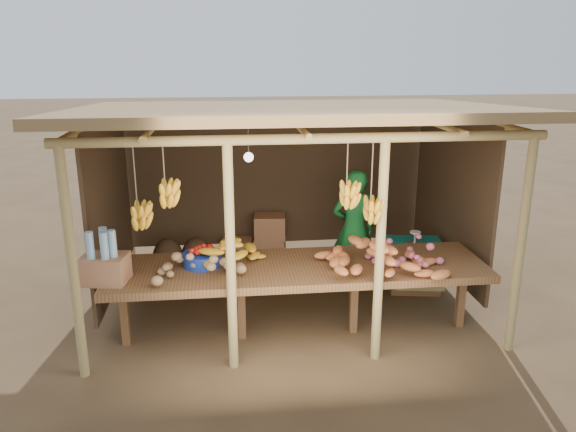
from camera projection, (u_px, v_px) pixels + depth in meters
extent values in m
plane|color=brown|center=(288.00, 297.00, 6.95)|extent=(60.00, 60.00, 0.00)
cylinder|color=tan|center=(72.00, 266.00, 4.98)|extent=(0.09, 0.09, 2.20)
cylinder|color=tan|center=(521.00, 248.00, 5.43)|extent=(0.09, 0.09, 2.20)
cylinder|color=tan|center=(127.00, 187.00, 7.83)|extent=(0.09, 0.09, 2.20)
cylinder|color=tan|center=(417.00, 179.00, 8.29)|extent=(0.09, 0.09, 2.20)
cylinder|color=tan|center=(231.00, 260.00, 5.13)|extent=(0.09, 0.09, 2.20)
cylinder|color=tan|center=(380.00, 254.00, 5.28)|extent=(0.09, 0.09, 2.20)
cylinder|color=tan|center=(308.00, 139.00, 4.89)|extent=(4.40, 0.09, 0.09)
cylinder|color=tan|center=(276.00, 105.00, 7.74)|extent=(4.40, 0.09, 0.09)
cube|color=olive|center=(288.00, 110.00, 6.29)|extent=(4.70, 3.50, 0.28)
cube|color=#483421|center=(276.00, 176.00, 8.01)|extent=(4.20, 0.04, 1.98)
cube|color=#483421|center=(110.00, 204.00, 6.56)|extent=(0.04, 2.40, 1.98)
cube|color=#483421|center=(451.00, 194.00, 7.02)|extent=(0.04, 2.40, 1.98)
cube|color=brown|center=(298.00, 269.00, 5.83)|extent=(3.90, 1.05, 0.08)
cube|color=brown|center=(124.00, 313.00, 5.75)|extent=(0.08, 0.08, 0.72)
cube|color=brown|center=(242.00, 307.00, 5.88)|extent=(0.08, 0.08, 0.72)
cube|color=brown|center=(354.00, 301.00, 6.01)|extent=(0.08, 0.08, 0.72)
cube|color=brown|center=(461.00, 296.00, 6.14)|extent=(0.08, 0.08, 0.72)
cylinder|color=navy|center=(202.00, 259.00, 5.79)|extent=(0.40, 0.40, 0.14)
cube|color=#A06A48|center=(105.00, 269.00, 5.37)|extent=(0.46, 0.39, 0.26)
imported|color=#17672A|center=(354.00, 228.00, 7.12)|extent=(0.56, 0.37, 1.53)
cube|color=brown|center=(414.00, 267.00, 7.14)|extent=(0.68, 0.61, 0.56)
cube|color=#0C8287|center=(415.00, 245.00, 7.05)|extent=(0.76, 0.68, 0.06)
cube|color=#A06A48|center=(270.00, 250.00, 8.02)|extent=(0.47, 0.40, 0.34)
cube|color=#A06A48|center=(270.00, 227.00, 7.92)|extent=(0.47, 0.40, 0.34)
cube|color=#A06A48|center=(237.00, 251.00, 7.97)|extent=(0.47, 0.40, 0.34)
ellipsoid|color=#483421|center=(168.00, 255.00, 7.65)|extent=(0.42, 0.42, 0.57)
ellipsoid|color=#483421|center=(197.00, 254.00, 7.69)|extent=(0.42, 0.42, 0.57)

